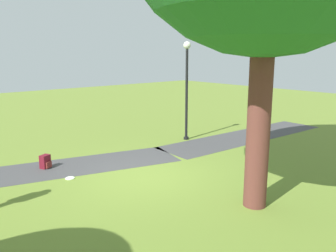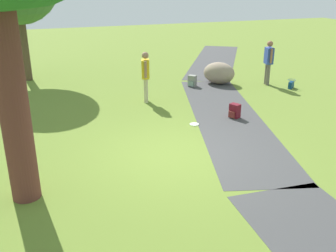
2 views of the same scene
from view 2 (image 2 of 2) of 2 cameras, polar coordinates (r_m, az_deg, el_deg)
The scene contains 10 objects.
ground_plane at distance 8.67m, azimuth 0.37°, elevation -4.41°, with size 48.00×48.00×0.00m, color olive.
footpath_segment_mid at distance 11.12m, azimuth 8.74°, elevation 1.30°, with size 8.20×3.87×0.01m.
footpath_segment_far at distance 18.76m, azimuth 6.92°, elevation 9.58°, with size 7.82×5.66×0.01m.
lawn_boulder at distance 14.55m, azimuth 7.52°, elevation 7.74°, with size 1.41×1.42×0.79m.
woman_with_handbag at distance 14.65m, azimuth 14.60°, elevation 9.42°, with size 0.51×0.31×1.59m.
man_near_boulder at distance 12.16m, azimuth -3.32°, elevation 7.70°, with size 0.50×0.33×1.58m.
handbag_on_grass at distance 14.55m, azimuth 17.69°, elevation 5.87°, with size 0.38×0.38×0.31m.
backpack_by_boulder at distance 14.13m, azimuth 3.57°, elevation 6.63°, with size 0.35×0.35×0.40m.
spare_backpack_on_lawn at distance 11.07m, azimuth 9.77°, elevation 2.18°, with size 0.34×0.34×0.40m.
frisbee_on_grass at distance 10.47m, azimuth 3.89°, elevation 0.26°, with size 0.25×0.25×0.02m.
Camera 2 is at (-7.37, 2.60, 3.76)m, focal length 41.38 mm.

